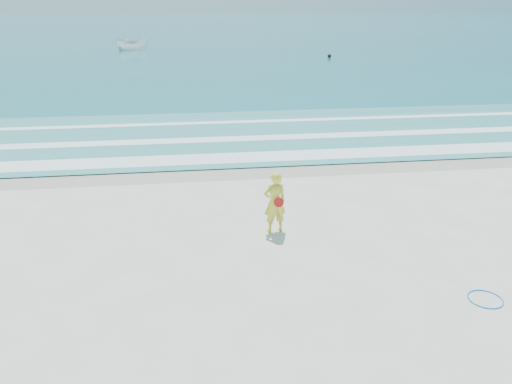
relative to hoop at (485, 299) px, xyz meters
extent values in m
plane|color=silver|center=(-4.54, 0.45, -0.01)|extent=(400.00, 400.00, 0.00)
cube|color=#B2A893|center=(-4.54, 9.45, -0.01)|extent=(400.00, 2.40, 0.00)
cube|color=#19727F|center=(-4.54, 105.45, 0.01)|extent=(400.00, 190.00, 0.04)
cube|color=#59B7AD|center=(-4.54, 14.45, 0.03)|extent=(400.00, 10.00, 0.01)
cube|color=white|center=(-4.54, 10.75, 0.04)|extent=(400.00, 1.40, 0.01)
cube|color=white|center=(-4.54, 13.65, 0.04)|extent=(400.00, 0.90, 0.01)
cube|color=white|center=(-4.54, 16.95, 0.04)|extent=(400.00, 0.60, 0.01)
torus|color=blue|center=(0.00, 0.00, 0.00)|extent=(0.89, 0.89, 0.03)
imported|color=white|center=(-12.73, 56.86, 0.81)|extent=(4.33, 2.95, 1.57)
sphere|color=black|center=(9.05, 45.31, 0.23)|extent=(0.41, 0.41, 0.41)
imported|color=yellow|center=(-3.95, 3.94, 0.86)|extent=(0.71, 0.53, 1.74)
cylinder|color=red|center=(-3.87, 3.76, 0.93)|extent=(0.27, 0.08, 0.27)
camera|label=1|loc=(-6.12, -8.43, 6.06)|focal=35.00mm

